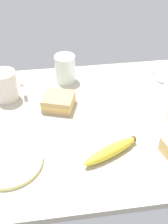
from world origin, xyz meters
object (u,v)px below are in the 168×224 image
spoon (158,77)px  paper_napkin (106,90)px  plate_of_food (8,161)px  coffee_mug_black (5,85)px  glass_of_milk (65,69)px  banana (111,151)px  sandwich_main (59,102)px

spoon → paper_napkin: (20.66, 5.37, -0.23)cm
plate_of_food → spoon: size_ratio=1.53×
plate_of_food → coffee_mug_black: 29.54cm
glass_of_milk → banana: bearing=102.4°
sandwich_main → spoon: 39.43cm
plate_of_food → sandwich_main: 26.33cm
plate_of_food → paper_napkin: plate_of_food is taller
sandwich_main → glass_of_milk: glass_of_milk is taller
banana → plate_of_food: bearing=-2.5°
paper_napkin → coffee_mug_black: bearing=-1.0°
sandwich_main → banana: (-12.04, 22.85, -0.56)cm
spoon → coffee_mug_black: bearing=5.0°
sandwich_main → paper_napkin: sandwich_main is taller
banana → spoon: size_ratio=1.41×
glass_of_milk → paper_napkin: glass_of_milk is taller
coffee_mug_black → spoon: (-54.18, -4.77, -4.74)cm
glass_of_milk → spoon: glass_of_milk is taller
glass_of_milk → paper_napkin: size_ratio=0.74×
banana → sandwich_main: bearing=-62.2°
plate_of_food → glass_of_milk: glass_of_milk is taller
plate_of_food → spoon: (-52.30, -33.90, -0.22)cm
plate_of_food → glass_of_milk: bearing=-116.5°
plate_of_food → sandwich_main: sandwich_main is taller
glass_of_milk → banana: (-8.38, 38.28, -2.95)cm
plate_of_food → spoon: 62.32cm
coffee_mug_black → glass_of_milk: (-20.40, -7.97, -0.53)cm
glass_of_milk → paper_napkin: bearing=146.9°
plate_of_food → coffee_mug_black: size_ratio=1.78×
spoon → paper_napkin: size_ratio=0.88×
paper_napkin → glass_of_milk: bearing=-33.1°
coffee_mug_black → glass_of_milk: 21.91cm
coffee_mug_black → paper_napkin: coffee_mug_black is taller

